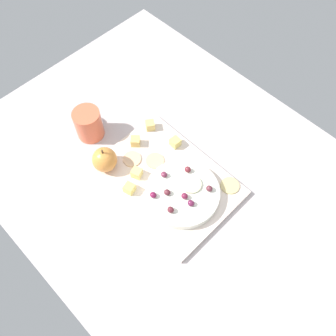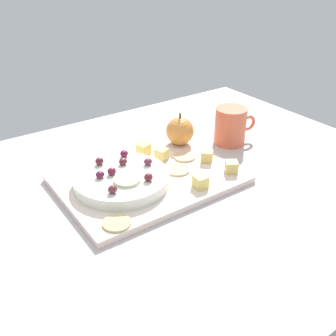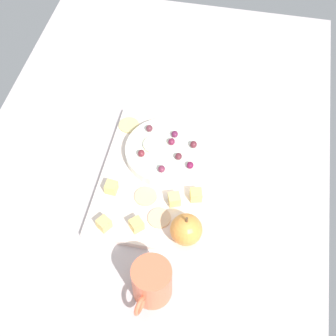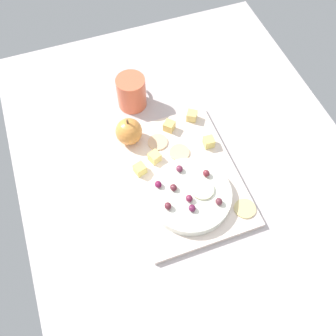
# 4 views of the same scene
# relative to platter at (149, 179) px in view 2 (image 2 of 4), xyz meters

# --- Properties ---
(table) EXTENTS (1.21, 0.81, 0.05)m
(table) POSITION_rel_platter_xyz_m (0.05, 0.03, -0.03)
(table) COLOR #BBB0B1
(table) RESTS_ON ground
(platter) EXTENTS (0.35, 0.26, 0.01)m
(platter) POSITION_rel_platter_xyz_m (0.00, 0.00, 0.00)
(platter) COLOR silver
(platter) RESTS_ON table
(serving_dish) EXTENTS (0.19, 0.19, 0.02)m
(serving_dish) POSITION_rel_platter_xyz_m (0.06, -0.00, 0.02)
(serving_dish) COLOR white
(serving_dish) RESTS_ON platter
(apple_whole) EXTENTS (0.07, 0.07, 0.07)m
(apple_whole) POSITION_rel_platter_xyz_m (-0.14, -0.09, 0.04)
(apple_whole) COLOR #E88F3E
(apple_whole) RESTS_ON platter
(apple_stem) EXTENTS (0.01, 0.01, 0.01)m
(apple_stem) POSITION_rel_platter_xyz_m (-0.14, -0.09, 0.08)
(apple_stem) COLOR brown
(apple_stem) RESTS_ON apple_whole
(cheese_cube_0) EXTENTS (0.03, 0.03, 0.02)m
(cheese_cube_0) POSITION_rel_platter_xyz_m (-0.06, -0.05, 0.02)
(cheese_cube_0) COLOR #EED275
(cheese_cube_0) RESTS_ON platter
(cheese_cube_1) EXTENTS (0.03, 0.03, 0.02)m
(cheese_cube_1) POSITION_rel_platter_xyz_m (-0.04, -0.09, 0.02)
(cheese_cube_1) COLOR #EED569
(cheese_cube_1) RESTS_ON platter
(cheese_cube_2) EXTENTS (0.03, 0.03, 0.02)m
(cheese_cube_2) POSITION_rel_platter_xyz_m (-0.15, 0.08, 0.02)
(cheese_cube_2) COLOR #E4C56B
(cheese_cube_2) RESTS_ON platter
(cheese_cube_3) EXTENTS (0.03, 0.03, 0.02)m
(cheese_cube_3) POSITION_rel_platter_xyz_m (-0.14, 0.02, 0.02)
(cheese_cube_3) COLOR #EAC466
(cheese_cube_3) RESTS_ON platter
(cheese_cube_4) EXTENTS (0.03, 0.03, 0.02)m
(cheese_cube_4) POSITION_rel_platter_xyz_m (-0.06, 0.09, 0.02)
(cheese_cube_4) COLOR #EED46A
(cheese_cube_4) RESTS_ON platter
(cracker_0) EXTENTS (0.05, 0.05, 0.00)m
(cracker_0) POSITION_rel_platter_xyz_m (-0.06, 0.02, 0.01)
(cracker_0) COLOR #D5B486
(cracker_0) RESTS_ON platter
(cracker_1) EXTENTS (0.05, 0.05, 0.00)m
(cracker_1) POSITION_rel_platter_xyz_m (0.13, 0.10, 0.01)
(cracker_1) COLOR #D2BC7A
(cracker_1) RESTS_ON platter
(cracker_2) EXTENTS (0.05, 0.05, 0.00)m
(cracker_2) POSITION_rel_platter_xyz_m (-0.11, -0.02, 0.01)
(cracker_2) COLOR #E1B58C
(cracker_2) RESTS_ON platter
(grape_0) EXTENTS (0.02, 0.02, 0.01)m
(grape_0) POSITION_rel_platter_xyz_m (0.02, -0.07, 0.04)
(grape_0) COLOR maroon
(grape_0) RESTS_ON serving_dish
(grape_1) EXTENTS (0.02, 0.02, 0.01)m
(grape_1) POSITION_rel_platter_xyz_m (-0.00, -0.01, 0.04)
(grape_1) COLOR maroon
(grape_1) RESTS_ON serving_dish
(grape_2) EXTENTS (0.02, 0.02, 0.02)m
(grape_2) POSITION_rel_platter_xyz_m (0.03, 0.05, 0.04)
(grape_2) COLOR maroon
(grape_2) RESTS_ON serving_dish
(grape_3) EXTENTS (0.02, 0.02, 0.02)m
(grape_3) POSITION_rel_platter_xyz_m (0.10, 0.05, 0.04)
(grape_3) COLOR brown
(grape_3) RESTS_ON serving_dish
(grape_4) EXTENTS (0.02, 0.02, 0.02)m
(grape_4) POSITION_rel_platter_xyz_m (0.08, -0.06, 0.04)
(grape_4) COLOR maroon
(grape_4) RESTS_ON serving_dish
(grape_5) EXTENTS (0.02, 0.02, 0.01)m
(grape_5) POSITION_rel_platter_xyz_m (0.10, -0.02, 0.04)
(grape_5) COLOR #631D3F
(grape_5) RESTS_ON serving_dish
(grape_6) EXTENTS (0.02, 0.02, 0.01)m
(grape_6) POSITION_rel_platter_xyz_m (0.04, -0.04, 0.04)
(grape_6) COLOR maroon
(grape_6) RESTS_ON serving_dish
(grape_7) EXTENTS (0.02, 0.02, 0.02)m
(grape_7) POSITION_rel_platter_xyz_m (0.08, -0.01, 0.04)
(grape_7) COLOR maroon
(grape_7) RESTS_ON serving_dish
(apple_slice_0) EXTENTS (0.05, 0.05, 0.01)m
(apple_slice_0) POSITION_rel_platter_xyz_m (0.06, 0.02, 0.03)
(apple_slice_0) COLOR beige
(apple_slice_0) RESTS_ON serving_dish
(cup) EXTENTS (0.11, 0.08, 0.09)m
(cup) POSITION_rel_platter_xyz_m (-0.26, -0.04, 0.04)
(cup) COLOR #E36744
(cup) RESTS_ON table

